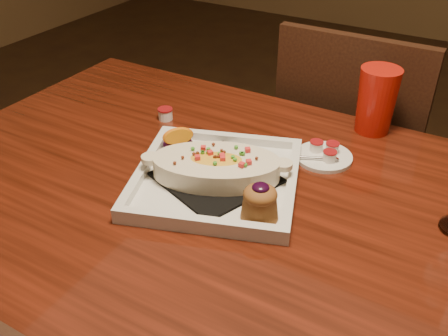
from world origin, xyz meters
The scene contains 6 objects.
table centered at (0.00, 0.00, 0.65)m, with size 1.50×0.90×0.75m.
chair_far centered at (0.00, 0.63, 0.51)m, with size 0.42×0.42×0.93m.
plate centered at (-0.10, 0.02, 0.78)m, with size 0.40×0.40×0.08m.
saucer centered at (0.04, 0.22, 0.76)m, with size 0.12×0.12×0.08m.
creamer_loose centered at (-0.36, 0.20, 0.76)m, with size 0.04×0.04×0.03m.
red_tumbler centered at (0.09, 0.40, 0.83)m, with size 0.09×0.09×0.15m, color red.
Camera 1 is at (0.31, -0.67, 1.32)m, focal length 40.00 mm.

